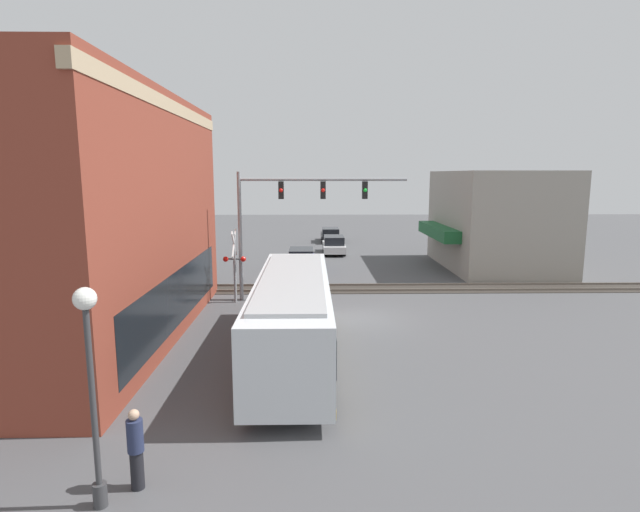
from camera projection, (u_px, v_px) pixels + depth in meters
ground_plane at (357, 318)px, 23.20m from camera, size 120.00×120.00×0.00m
brick_building at (35, 219)px, 19.72m from camera, size 16.26×11.16×9.75m
shop_building at (495, 220)px, 35.41m from camera, size 10.89×8.21×6.83m
city_bus at (293, 313)px, 17.94m from camera, size 11.54×2.59×3.04m
traffic_signal_gantry at (292, 204)px, 25.87m from camera, size 0.42×8.78×6.75m
crossing_signal at (235, 259)px, 25.67m from camera, size 1.41×1.18×3.81m
streetlamp at (91, 379)px, 9.61m from camera, size 0.44×0.44×4.53m
rail_track_near at (348, 288)px, 29.11m from camera, size 2.60×60.00×0.15m
parked_car_blue at (301, 260)px, 34.58m from camera, size 4.54×1.82×1.54m
parked_car_white at (334, 245)px, 41.94m from camera, size 4.54×1.82×1.51m
parked_car_black at (330, 235)px, 49.38m from camera, size 4.51×1.82×1.36m
pedestrian_by_lamp at (136, 448)px, 10.49m from camera, size 0.34×0.34×1.79m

